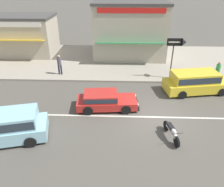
% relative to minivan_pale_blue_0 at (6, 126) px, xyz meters
% --- Properties ---
extents(ground_plane, '(160.00, 160.00, 0.00)m').
position_rel_minivan_pale_blue_0_xyz_m(ground_plane, '(7.86, 2.30, -0.84)').
color(ground_plane, '#544F47').
extents(lane_centre_stripe, '(50.40, 0.14, 0.01)m').
position_rel_minivan_pale_blue_0_xyz_m(lane_centre_stripe, '(7.86, 2.30, -0.84)').
color(lane_centre_stripe, silver).
rests_on(lane_centre_stripe, ground).
extents(kerb_strip, '(68.00, 10.00, 0.15)m').
position_rel_minivan_pale_blue_0_xyz_m(kerb_strip, '(7.86, 12.09, -0.77)').
color(kerb_strip, '#9E9384').
rests_on(kerb_strip, ground).
extents(minivan_pale_blue_0, '(4.64, 2.75, 1.56)m').
position_rel_minivan_pale_blue_0_xyz_m(minivan_pale_blue_0, '(0.00, 0.00, 0.00)').
color(minivan_pale_blue_0, '#93C6D6').
rests_on(minivan_pale_blue_0, ground).
extents(minivan_yellow_3, '(5.10, 2.57, 1.56)m').
position_rel_minivan_pale_blue_0_xyz_m(minivan_yellow_3, '(11.28, 5.73, 0.00)').
color(minivan_yellow_3, yellow).
rests_on(minivan_yellow_3, ground).
extents(hatchback_red_5, '(4.00, 1.97, 1.10)m').
position_rel_minivan_pale_blue_0_xyz_m(hatchback_red_5, '(4.81, 3.26, -0.25)').
color(hatchback_red_5, red).
rests_on(hatchback_red_5, ground).
extents(motorcycle_2, '(0.66, 1.88, 0.80)m').
position_rel_minivan_pale_blue_0_xyz_m(motorcycle_2, '(8.50, 0.39, -0.42)').
color(motorcycle_2, black).
rests_on(motorcycle_2, ground).
extents(arrow_signboard, '(1.47, 0.63, 3.29)m').
position_rel_minivan_pale_blue_0_xyz_m(arrow_signboard, '(10.36, 7.83, 2.07)').
color(arrow_signboard, '#4C4C51').
rests_on(arrow_signboard, kerb_strip).
extents(pedestrian_near_clock, '(0.34, 0.34, 1.54)m').
position_rel_minivan_pale_blue_0_xyz_m(pedestrian_near_clock, '(13.47, 7.52, 0.20)').
color(pedestrian_near_clock, '#333338').
rests_on(pedestrian_near_clock, kerb_strip).
extents(pedestrian_mid_kerb, '(0.34, 0.34, 1.70)m').
position_rel_minivan_pale_blue_0_xyz_m(pedestrian_mid_kerb, '(0.70, 8.26, 0.30)').
color(pedestrian_mid_kerb, '#232838').
rests_on(pedestrian_mid_kerb, kerb_strip).
extents(shopfront_corner_warung, '(7.12, 6.31, 5.33)m').
position_rel_minivan_pale_blue_0_xyz_m(shopfront_corner_warung, '(6.66, 13.83, 1.98)').
color(shopfront_corner_warung, '#B2A893').
rests_on(shopfront_corner_warung, kerb_strip).
extents(shopfront_mid_block, '(6.07, 4.87, 3.96)m').
position_rel_minivan_pale_blue_0_xyz_m(shopfront_mid_block, '(-4.14, 13.72, 1.29)').
color(shopfront_mid_block, '#B2A893').
rests_on(shopfront_mid_block, kerb_strip).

